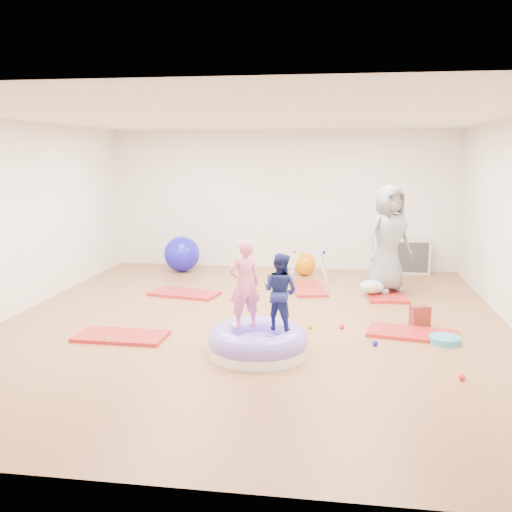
# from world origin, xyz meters

# --- Properties ---
(room) EXTENTS (7.01, 8.01, 2.81)m
(room) POSITION_xyz_m (0.00, 0.00, 1.40)
(room) COLOR #9F5F30
(room) RESTS_ON ground
(gym_mat_front_left) EXTENTS (1.16, 0.60, 0.05)m
(gym_mat_front_left) POSITION_xyz_m (-1.57, -0.88, 0.02)
(gym_mat_front_left) COLOR red
(gym_mat_front_left) RESTS_ON ground
(gym_mat_mid_left) EXTENTS (1.22, 0.77, 0.05)m
(gym_mat_mid_left) POSITION_xyz_m (-1.38, 1.44, 0.02)
(gym_mat_mid_left) COLOR red
(gym_mat_mid_left) RESTS_ON ground
(gym_mat_center_back) EXTENTS (0.74, 1.14, 0.04)m
(gym_mat_center_back) POSITION_xyz_m (0.66, 2.07, 0.02)
(gym_mat_center_back) COLOR red
(gym_mat_center_back) RESTS_ON ground
(gym_mat_right) EXTENTS (1.23, 0.77, 0.05)m
(gym_mat_right) POSITION_xyz_m (2.14, -0.22, 0.02)
(gym_mat_right) COLOR red
(gym_mat_right) RESTS_ON ground
(gym_mat_rear_right) EXTENTS (0.72, 1.29, 0.05)m
(gym_mat_rear_right) POSITION_xyz_m (1.94, 1.94, 0.03)
(gym_mat_rear_right) COLOR red
(gym_mat_rear_right) RESTS_ON ground
(inflatable_cushion) EXTENTS (1.18, 1.18, 0.37)m
(inflatable_cushion) POSITION_xyz_m (0.25, -1.22, 0.14)
(inflatable_cushion) COLOR white
(inflatable_cushion) RESTS_ON ground
(child_pink) EXTENTS (0.46, 0.41, 1.07)m
(child_pink) POSITION_xyz_m (0.08, -1.14, 0.87)
(child_pink) COLOR pink
(child_pink) RESTS_ON inflatable_cushion
(child_navy) EXTENTS (0.55, 0.51, 0.91)m
(child_navy) POSITION_xyz_m (0.50, -1.12, 0.80)
(child_navy) COLOR navy
(child_navy) RESTS_ON inflatable_cushion
(adult_caregiver) EXTENTS (1.03, 0.96, 1.77)m
(adult_caregiver) POSITION_xyz_m (1.97, 2.01, 0.94)
(adult_caregiver) COLOR gray
(adult_caregiver) RESTS_ON gym_mat_rear_right
(infant) EXTENTS (0.40, 0.40, 0.23)m
(infant) POSITION_xyz_m (1.71, 1.73, 0.17)
(infant) COLOR silver
(infant) RESTS_ON gym_mat_rear_right
(ball_pit_balls) EXTENTS (4.23, 3.57, 0.07)m
(ball_pit_balls) POSITION_xyz_m (0.45, -0.30, 0.04)
(ball_pit_balls) COLOR orange
(ball_pit_balls) RESTS_ON ground
(exercise_ball_blue) EXTENTS (0.71, 0.71, 0.71)m
(exercise_ball_blue) POSITION_xyz_m (-1.94, 3.29, 0.36)
(exercise_ball_blue) COLOR #1712C7
(exercise_ball_blue) RESTS_ON ground
(exercise_ball_orange) EXTENTS (0.44, 0.44, 0.44)m
(exercise_ball_orange) POSITION_xyz_m (0.51, 3.29, 0.22)
(exercise_ball_orange) COLOR orange
(exercise_ball_orange) RESTS_ON ground
(infant_play_gym) EXTENTS (0.73, 0.69, 0.56)m
(infant_play_gym) POSITION_xyz_m (0.62, 2.81, 0.37)
(infant_play_gym) COLOR beige
(infant_play_gym) RESTS_ON ground
(cube_shelf) EXTENTS (0.69, 0.34, 0.69)m
(cube_shelf) POSITION_xyz_m (2.58, 3.79, 0.34)
(cube_shelf) COLOR beige
(cube_shelf) RESTS_ON ground
(balance_disc) EXTENTS (0.39, 0.39, 0.09)m
(balance_disc) POSITION_xyz_m (2.50, -0.48, 0.04)
(balance_disc) COLOR teal
(balance_disc) RESTS_ON ground
(backpack) EXTENTS (0.29, 0.23, 0.29)m
(backpack) POSITION_xyz_m (2.28, 0.18, 0.15)
(backpack) COLOR #C23D28
(backpack) RESTS_ON ground
(yellow_toy) EXTENTS (0.21, 0.21, 0.03)m
(yellow_toy) POSITION_xyz_m (-1.93, -0.98, 0.02)
(yellow_toy) COLOR orange
(yellow_toy) RESTS_ON ground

